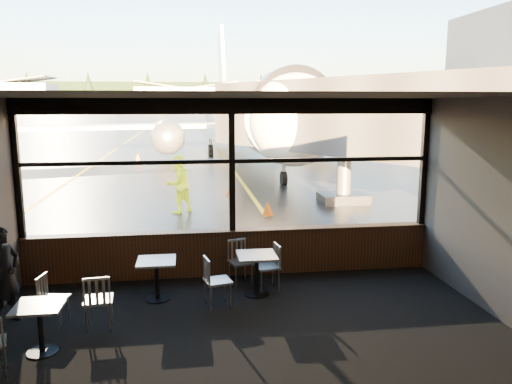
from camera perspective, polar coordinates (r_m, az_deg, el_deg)
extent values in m
plane|color=black|center=(129.61, -7.72, 8.59)|extent=(520.00, 520.00, 0.00)
cube|color=black|center=(7.45, -0.41, -17.04)|extent=(8.00, 6.00, 0.01)
cube|color=#38332D|center=(6.62, -0.45, 10.90)|extent=(8.00, 6.00, 0.04)
cube|color=#4C433D|center=(4.03, 5.40, -14.31)|extent=(8.00, 0.04, 3.50)
cube|color=#4A2916|center=(10.05, -2.70, -6.99)|extent=(8.00, 0.28, 0.90)
cube|color=black|center=(9.60, -2.84, 9.77)|extent=(8.00, 0.18, 0.30)
cube|color=black|center=(10.12, -25.67, 2.27)|extent=(0.12, 0.12, 2.60)
cube|color=black|center=(9.68, -2.78, 2.95)|extent=(0.12, 0.12, 2.60)
cube|color=black|center=(10.78, 18.65, 3.17)|extent=(0.12, 0.12, 2.60)
cube|color=black|center=(9.67, -2.79, 3.54)|extent=(8.00, 0.10, 0.08)
imported|color=black|center=(8.72, -26.81, -8.55)|extent=(0.60, 0.68, 1.56)
imported|color=#BFF219|center=(15.76, -8.88, 0.90)|extent=(1.12, 1.08, 1.81)
cone|color=#DC5206|center=(18.55, -2.92, 0.35)|extent=(0.36, 0.36, 0.50)
cone|color=#F45607|center=(29.43, -13.35, 3.78)|extent=(0.39, 0.39, 0.54)
cylinder|color=silver|center=(193.77, -16.91, 9.64)|extent=(8.00, 8.00, 6.00)
cylinder|color=silver|center=(192.52, -13.93, 9.78)|extent=(8.00, 8.00, 6.00)
cylinder|color=silver|center=(191.78, -10.91, 9.89)|extent=(8.00, 8.00, 6.00)
cube|color=black|center=(219.58, -7.93, 10.77)|extent=(360.00, 3.00, 12.00)
cone|color=#F46107|center=(15.30, 1.34, -1.85)|extent=(0.33, 0.33, 0.45)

